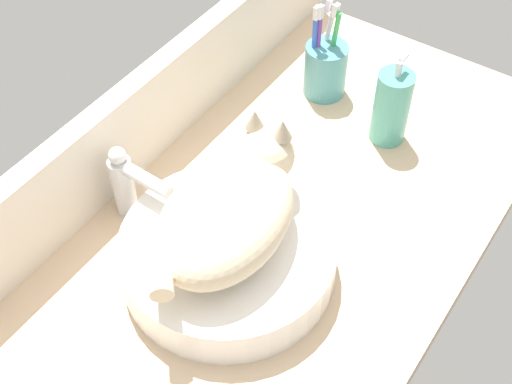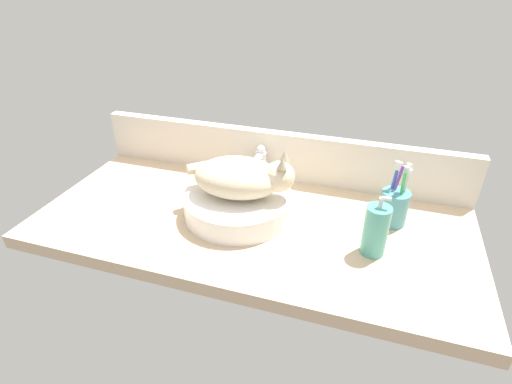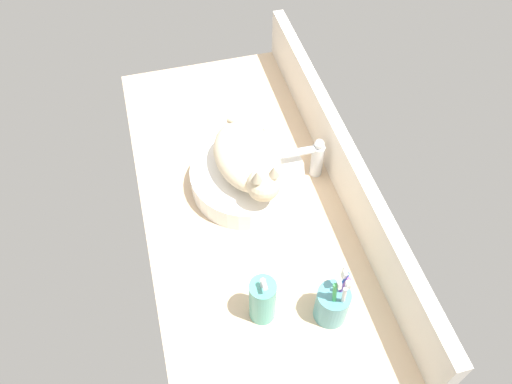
{
  "view_description": "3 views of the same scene",
  "coord_description": "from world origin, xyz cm",
  "views": [
    {
      "loc": [
        -53.83,
        -37.13,
        88.22
      ],
      "look_at": [
        5.31,
        3.2,
        7.23
      ],
      "focal_mm": 50.0,
      "sensor_mm": 36.0,
      "label": 1
    },
    {
      "loc": [
        30.72,
        -91.46,
        66.51
      ],
      "look_at": [
        0.68,
        2.05,
        8.13
      ],
      "focal_mm": 28.0,
      "sensor_mm": 36.0,
      "label": 2
    },
    {
      "loc": [
        83.11,
        -19.3,
        111.97
      ],
      "look_at": [
        5.59,
        1.3,
        9.39
      ],
      "focal_mm": 35.0,
      "sensor_mm": 36.0,
      "label": 3
    }
  ],
  "objects": [
    {
      "name": "cat",
      "position": [
        -3.29,
        1.68,
        12.57
      ],
      "size": [
        32.39,
        19.82,
        14.0
      ],
      "color": "beige",
      "rests_on": "sink_basin"
    },
    {
      "name": "faucet",
      "position": [
        -4.06,
        20.77,
        7.3
      ],
      "size": [
        3.6,
        11.83,
        13.6
      ],
      "color": "silver",
      "rests_on": "ground_plane"
    },
    {
      "name": "backsplash_panel",
      "position": [
        0.0,
        27.25,
        8.28
      ],
      "size": [
        125.81,
        3.6,
        16.57
      ],
      "primitive_type": "cube",
      "color": "silver",
      "rests_on": "ground_plane"
    },
    {
      "name": "soap_dispenser",
      "position": [
        34.54,
        -4.84,
        6.98
      ],
      "size": [
        6.26,
        6.26,
        17.06
      ],
      "color": "teal",
      "rests_on": "ground_plane"
    },
    {
      "name": "ground_plane",
      "position": [
        0.0,
        0.0,
        -2.0
      ],
      "size": [
        125.81,
        58.09,
        4.0
      ],
      "primitive_type": "cube",
      "color": "#D1B28E"
    },
    {
      "name": "sink_basin",
      "position": [
        -4.64,
        1.44,
        3.4
      ],
      "size": [
        31.92,
        31.92,
        6.81
      ],
      "primitive_type": "cylinder",
      "color": "white",
      "rests_on": "ground_plane"
    },
    {
      "name": "toothbrush_cup",
      "position": [
        38.88,
        10.73,
        5.57
      ],
      "size": [
        7.84,
        7.84,
        18.7
      ],
      "color": "teal",
      "rests_on": "ground_plane"
    }
  ]
}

